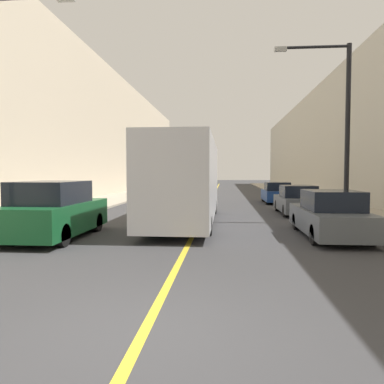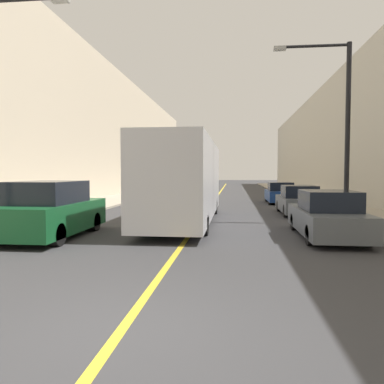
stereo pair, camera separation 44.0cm
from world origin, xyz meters
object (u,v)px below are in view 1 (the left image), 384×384
(car_right_far, at_px, (277,194))
(street_lamp_right, at_px, (340,119))
(bus, at_px, (187,180))
(car_right_mid, at_px, (297,201))
(parked_suv_left, at_px, (54,212))
(car_right_near, at_px, (330,216))

(car_right_far, bearing_deg, street_lamp_right, -83.95)
(bus, xyz_separation_m, street_lamp_right, (6.39, 0.05, 2.53))
(street_lamp_right, bearing_deg, car_right_far, 96.05)
(car_right_mid, bearing_deg, parked_suv_left, -139.86)
(parked_suv_left, bearing_deg, bus, 47.55)
(bus, relative_size, street_lamp_right, 1.47)
(car_right_far, height_order, street_lamp_right, street_lamp_right)
(car_right_mid, xyz_separation_m, car_right_far, (-0.09, 7.03, -0.01))
(parked_suv_left, height_order, car_right_mid, parked_suv_left)
(car_right_near, bearing_deg, parked_suv_left, -173.94)
(car_right_near, xyz_separation_m, car_right_far, (0.14, 13.90, -0.04))
(parked_suv_left, xyz_separation_m, car_right_near, (9.07, 0.96, -0.16))
(bus, height_order, car_right_far, bus)
(parked_suv_left, bearing_deg, car_right_mid, 40.14)
(bus, distance_m, parked_suv_left, 5.91)
(car_right_near, bearing_deg, car_right_mid, 88.13)
(car_right_far, distance_m, street_lamp_right, 11.21)
(parked_suv_left, height_order, street_lamp_right, street_lamp_right)
(bus, distance_m, street_lamp_right, 6.87)
(car_right_far, bearing_deg, car_right_mid, -89.30)
(parked_suv_left, relative_size, car_right_mid, 1.06)
(parked_suv_left, relative_size, car_right_near, 0.98)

